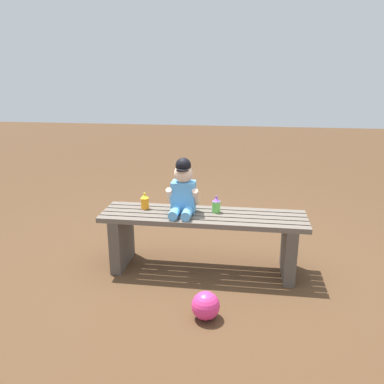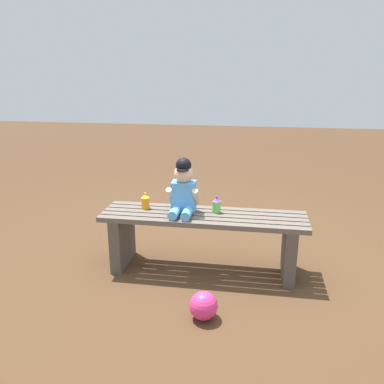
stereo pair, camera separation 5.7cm
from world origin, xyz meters
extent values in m
plane|color=#4C331E|center=(0.00, 0.00, 0.00)|extent=(16.00, 16.00, 0.00)
cube|color=#60564C|center=(0.00, -0.16, 0.42)|extent=(1.48, 0.06, 0.04)
cube|color=#60564C|center=(0.00, -0.08, 0.42)|extent=(1.48, 0.06, 0.04)
cube|color=#60564C|center=(0.00, 0.00, 0.42)|extent=(1.48, 0.06, 0.04)
cube|color=#60564C|center=(0.00, 0.08, 0.42)|extent=(1.48, 0.06, 0.04)
cube|color=#60564C|center=(0.00, 0.16, 0.42)|extent=(1.48, 0.06, 0.04)
cube|color=#524941|center=(-0.62, 0.00, 0.20)|extent=(0.08, 0.38, 0.40)
cube|color=#524941|center=(0.62, 0.00, 0.20)|extent=(0.08, 0.38, 0.40)
cube|color=#59A5E5|center=(-0.15, 0.03, 0.56)|extent=(0.17, 0.12, 0.23)
sphere|color=beige|center=(-0.15, 0.03, 0.73)|extent=(0.14, 0.14, 0.14)
cylinder|color=black|center=(-0.15, 0.00, 0.77)|extent=(0.09, 0.09, 0.01)
sphere|color=black|center=(-0.15, 0.03, 0.79)|extent=(0.11, 0.11, 0.11)
cylinder|color=#5DAEF0|center=(-0.19, -0.09, 0.47)|extent=(0.07, 0.16, 0.07)
cylinder|color=#5DAEF0|center=(-0.10, -0.09, 0.47)|extent=(0.07, 0.16, 0.07)
cylinder|color=beige|center=(-0.24, 0.00, 0.57)|extent=(0.04, 0.12, 0.14)
cylinder|color=beige|center=(-0.05, 0.00, 0.57)|extent=(0.04, 0.12, 0.14)
cylinder|color=orange|center=(-0.45, 0.06, 0.48)|extent=(0.06, 0.06, 0.09)
cone|color=yellow|center=(-0.45, 0.06, 0.54)|extent=(0.06, 0.06, 0.03)
cylinder|color=yellow|center=(-0.45, 0.06, 0.56)|extent=(0.01, 0.01, 0.02)
cylinder|color=#66CC4C|center=(0.09, 0.06, 0.48)|extent=(0.06, 0.06, 0.09)
cone|color=#8C4CCC|center=(0.09, 0.06, 0.54)|extent=(0.06, 0.06, 0.03)
cylinder|color=#8C4CCC|center=(0.09, 0.06, 0.56)|extent=(0.01, 0.01, 0.02)
sphere|color=#E5337F|center=(0.09, -0.61, 0.09)|extent=(0.17, 0.17, 0.17)
camera|label=1|loc=(0.29, -2.66, 1.44)|focal=36.87mm
camera|label=2|loc=(0.35, -2.65, 1.44)|focal=36.87mm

